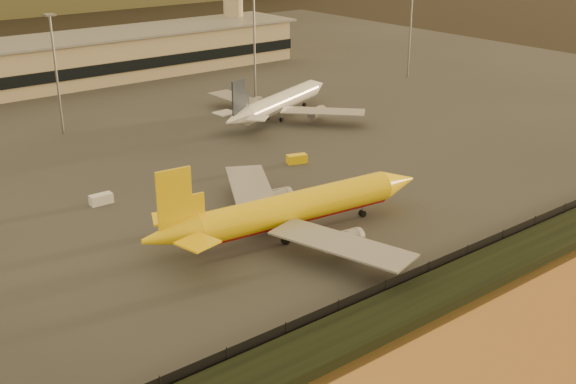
# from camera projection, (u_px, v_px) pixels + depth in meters

# --- Properties ---
(ground) EXTENTS (900.00, 900.00, 0.00)m
(ground) POSITION_uv_depth(u_px,v_px,m) (350.00, 249.00, 103.88)
(ground) COLOR black
(ground) RESTS_ON ground
(embankment) EXTENTS (320.00, 7.00, 1.40)m
(embankment) POSITION_uv_depth(u_px,v_px,m) (442.00, 290.00, 91.25)
(embankment) COLOR black
(embankment) RESTS_ON ground
(tarmac) EXTENTS (320.00, 220.00, 0.20)m
(tarmac) POSITION_uv_depth(u_px,v_px,m) (79.00, 112.00, 173.00)
(tarmac) COLOR #2D2D2D
(tarmac) RESTS_ON ground
(perimeter_fence) EXTENTS (300.00, 0.05, 2.20)m
(perimeter_fence) POSITION_uv_depth(u_px,v_px,m) (418.00, 274.00, 93.94)
(perimeter_fence) COLOR black
(perimeter_fence) RESTS_ON tarmac
(apron_light_masts) EXTENTS (152.20, 12.20, 25.40)m
(apron_light_masts) POSITION_uv_depth(u_px,v_px,m) (172.00, 52.00, 161.38)
(apron_light_masts) COLOR slate
(apron_light_masts) RESTS_ON tarmac
(dhl_cargo_jet) EXTENTS (46.83, 45.59, 13.98)m
(dhl_cargo_jet) POSITION_uv_depth(u_px,v_px,m) (292.00, 209.00, 106.27)
(dhl_cargo_jet) COLOR yellow
(dhl_cargo_jet) RESTS_ON tarmac
(white_narrowbody_jet) EXTENTS (41.28, 38.98, 12.34)m
(white_narrowbody_jet) POSITION_uv_depth(u_px,v_px,m) (280.00, 103.00, 166.22)
(white_narrowbody_jet) COLOR silver
(white_narrowbody_jet) RESTS_ON tarmac
(gse_vehicle_yellow) EXTENTS (4.14, 2.76, 1.71)m
(gse_vehicle_yellow) POSITION_uv_depth(u_px,v_px,m) (297.00, 159.00, 137.80)
(gse_vehicle_yellow) COLOR yellow
(gse_vehicle_yellow) RESTS_ON tarmac
(gse_vehicle_white) EXTENTS (3.76, 1.76, 1.67)m
(gse_vehicle_white) POSITION_uv_depth(u_px,v_px,m) (101.00, 199.00, 118.86)
(gse_vehicle_white) COLOR silver
(gse_vehicle_white) RESTS_ON tarmac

